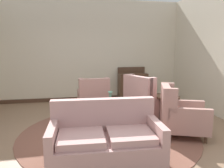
{
  "coord_description": "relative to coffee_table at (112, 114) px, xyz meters",
  "views": [
    {
      "loc": [
        -0.75,
        -3.82,
        1.71
      ],
      "look_at": [
        0.1,
        0.47,
        0.98
      ],
      "focal_mm": 34.87,
      "sensor_mm": 36.0,
      "label": 1
    }
  ],
  "objects": [
    {
      "name": "armchair_far_left",
      "position": [
        0.89,
        0.49,
        0.06
      ],
      "size": [
        1.12,
        1.09,
        1.1
      ],
      "rotation": [
        0.0,
        0.0,
        1.98
      ],
      "color": "tan",
      "rests_on": "ground"
    },
    {
      "name": "wall_back",
      "position": [
        -0.07,
        2.99,
        1.22
      ],
      "size": [
        6.0,
        0.08,
        3.23
      ],
      "primitive_type": "cube",
      "color": "beige",
      "rests_on": "ground"
    },
    {
      "name": "wall_right",
      "position": [
        2.85,
        0.68,
        1.22
      ],
      "size": [
        0.08,
        4.6,
        3.23
      ],
      "primitive_type": "cube",
      "color": "beige",
      "rests_on": "ground"
    },
    {
      "name": "armchair_foreground_right",
      "position": [
        -0.24,
        1.23,
        0.03
      ],
      "size": [
        0.75,
        0.91,
        1.0
      ],
      "rotation": [
        0.0,
        0.0,
        3.16
      ],
      "color": "tan",
      "rests_on": "ground"
    },
    {
      "name": "area_rug",
      "position": [
        -0.07,
        -0.0,
        -0.38
      ],
      "size": [
        3.56,
        3.56,
        0.01
      ],
      "primitive_type": "cylinder",
      "color": "brown",
      "rests_on": "ground"
    },
    {
      "name": "armchair_near_window",
      "position": [
        1.27,
        -0.37,
        0.04
      ],
      "size": [
        1.07,
        0.98,
        1.0
      ],
      "rotation": [
        0.0,
        0.0,
        7.49
      ],
      "color": "tan",
      "rests_on": "ground"
    },
    {
      "name": "ground",
      "position": [
        -0.07,
        -0.3,
        -0.39
      ],
      "size": [
        9.21,
        9.21,
        0.0
      ],
      "primitive_type": "plane",
      "color": "#896B51"
    },
    {
      "name": "settee",
      "position": [
        -0.34,
        -1.21,
        0.02
      ],
      "size": [
        1.62,
        0.88,
        0.95
      ],
      "rotation": [
        0.0,
        0.0,
        -0.05
      ],
      "color": "tan",
      "rests_on": "ground"
    },
    {
      "name": "side_table",
      "position": [
        1.25,
        0.15,
        0.02
      ],
      "size": [
        0.53,
        0.53,
        0.68
      ],
      "color": "#4C3323",
      "rests_on": "ground"
    },
    {
      "name": "porcelain_vase",
      "position": [
        -0.03,
        0.01,
        0.24
      ],
      "size": [
        0.14,
        0.14,
        0.39
      ],
      "color": "#4C7A66",
      "rests_on": "coffee_table"
    },
    {
      "name": "coffee_table",
      "position": [
        0.0,
        0.0,
        0.0
      ],
      "size": [
        0.95,
        0.95,
        0.46
      ],
      "color": "#4C3323",
      "rests_on": "ground"
    },
    {
      "name": "baseboard_back",
      "position": [
        -0.07,
        2.93,
        -0.33
      ],
      "size": [
        5.84,
        0.03,
        0.12
      ],
      "primitive_type": "cube",
      "color": "#4C3323",
      "rests_on": "ground"
    },
    {
      "name": "sideboard",
      "position": [
        1.23,
        2.69,
        0.11
      ],
      "size": [
        0.93,
        0.43,
        1.08
      ],
      "color": "#4C3323",
      "rests_on": "ground"
    }
  ]
}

